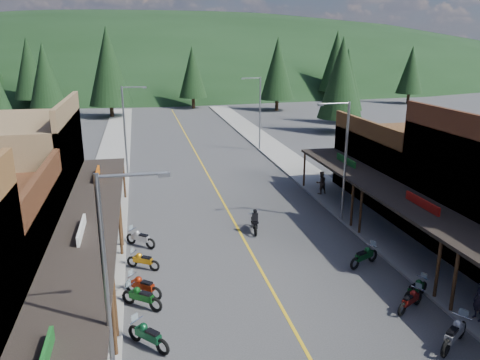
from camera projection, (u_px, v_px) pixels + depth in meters
ground at (273, 292)px, 22.50m from camera, size 220.00×220.00×0.00m
centerline at (210, 179)px, 41.25m from camera, size 0.15×90.00×0.01m
sidewalk_west at (108, 184)px, 39.46m from camera, size 3.40×94.00×0.15m
sidewalk_east at (304, 172)px, 43.00m from camera, size 3.40×94.00×0.15m
shop_west_3 at (13, 176)px, 29.30m from camera, size 10.90×10.20×8.20m
shop_east_3 at (408, 167)px, 35.17m from camera, size 10.90×10.20×6.20m
streetlight_0 at (111, 285)px, 14.20m from camera, size 2.16×0.18×8.00m
streetlight_1 at (126, 128)px, 40.45m from camera, size 2.16×0.18×8.00m
streetlight_2 at (344, 157)px, 30.15m from camera, size 2.16×0.18×8.00m
streetlight_3 at (259, 110)px, 50.77m from camera, size 2.16×0.18×8.00m
ridge_hill at (155, 80)px, 149.05m from camera, size 310.00×140.00×60.00m
pine_1 at (29, 68)px, 81.19m from camera, size 5.88×5.88×12.50m
pine_2 at (108, 66)px, 72.58m from camera, size 6.72×6.72×14.00m
pine_3 at (192, 72)px, 83.35m from camera, size 5.04×5.04×11.00m
pine_4 at (278, 68)px, 80.36m from camera, size 5.88×5.88×12.50m
pine_5 at (336, 61)px, 94.64m from camera, size 6.72×6.72×14.00m
pine_6 at (411, 70)px, 90.01m from camera, size 5.04×5.04×11.00m
pine_9 at (347, 79)px, 67.76m from camera, size 4.93×4.93×10.80m
pine_10 at (45, 79)px, 63.79m from camera, size 5.38×5.38×11.60m
pine_11 at (342, 78)px, 60.15m from camera, size 5.82×5.82×12.40m
bike_west_6 at (148, 334)px, 18.23m from camera, size 1.97×2.06×1.22m
bike_west_7 at (142, 296)px, 21.00m from camera, size 2.10×1.83×1.20m
bike_west_8 at (143, 285)px, 21.96m from camera, size 2.04×1.85×1.18m
bike_west_9 at (143, 260)px, 24.63m from camera, size 1.94×1.53×1.08m
bike_west_10 at (140, 237)px, 27.36m from camera, size 2.01×1.85×1.17m
bike_east_5 at (455, 333)px, 18.26m from camera, size 2.33×1.91×1.31m
bike_east_6 at (410, 299)px, 20.85m from camera, size 1.96×1.46×1.08m
bike_east_7 at (416, 288)px, 21.82m from camera, size 1.94×1.43×1.07m
bike_east_8 at (364, 255)px, 25.01m from camera, size 2.22×1.56×1.22m
rider_on_bike at (254, 222)px, 29.52m from camera, size 0.95×2.16×1.59m
pedestrian_east_a at (480, 301)px, 19.79m from camera, size 0.52×0.71×1.78m
pedestrian_east_b at (321, 183)px, 36.41m from camera, size 0.96×0.67×1.80m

